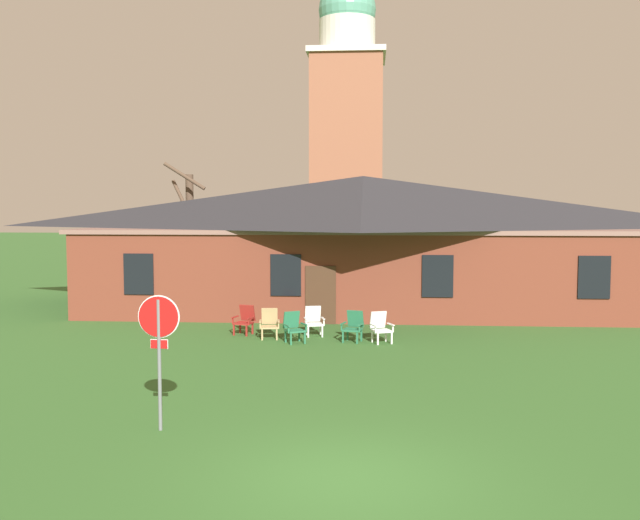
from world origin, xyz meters
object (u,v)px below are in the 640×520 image
at_px(lawn_chair_right_end, 354,326).
at_px(lawn_chair_by_porch, 245,319).
at_px(stop_sign, 159,335).
at_px(lawn_chair_middle, 314,320).
at_px(lawn_chair_far_side, 380,327).
at_px(lawn_chair_left_end, 294,327).
at_px(lawn_chair_near_door, 270,323).

bearing_deg(lawn_chair_right_end, lawn_chair_by_porch, 164.70).
distance_m(stop_sign, lawn_chair_right_end, 9.78).
height_order(lawn_chair_middle, lawn_chair_far_side, same).
relative_size(stop_sign, lawn_chair_left_end, 2.68).
bearing_deg(lawn_chair_far_side, lawn_chair_middle, 154.17).
bearing_deg(lawn_chair_near_door, lawn_chair_by_porch, 144.32).
bearing_deg(lawn_chair_by_porch, lawn_chair_near_door, -35.68).
bearing_deg(lawn_chair_by_porch, lawn_chair_right_end, -15.30).
height_order(lawn_chair_near_door, lawn_chair_left_end, same).
height_order(stop_sign, lawn_chair_by_porch, stop_sign).
relative_size(stop_sign, lawn_chair_right_end, 2.68).
xyz_separation_m(stop_sign, lawn_chair_far_side, (4.25, 8.94, -1.32)).
distance_m(lawn_chair_by_porch, lawn_chair_middle, 2.29).
distance_m(stop_sign, lawn_chair_middle, 10.29).
relative_size(lawn_chair_right_end, lawn_chair_far_side, 1.00).
distance_m(lawn_chair_by_porch, lawn_chair_left_end, 2.19).
bearing_deg(lawn_chair_far_side, stop_sign, -115.42).
height_order(lawn_chair_near_door, lawn_chair_middle, same).
bearing_deg(lawn_chair_far_side, lawn_chair_by_porch, 165.93).
xyz_separation_m(stop_sign, lawn_chair_middle, (2.09, 9.98, -1.32)).
bearing_deg(lawn_chair_middle, lawn_chair_far_side, -25.83).
relative_size(lawn_chair_by_porch, lawn_chair_middle, 1.00).
height_order(stop_sign, lawn_chair_middle, stop_sign).
bearing_deg(stop_sign, lawn_chair_right_end, 69.35).
bearing_deg(lawn_chair_by_porch, lawn_chair_far_side, -14.07).
bearing_deg(lawn_chair_near_door, lawn_chair_far_side, -7.38).
xyz_separation_m(lawn_chair_by_porch, lawn_chair_right_end, (3.61, -0.99, 0.00)).
xyz_separation_m(lawn_chair_near_door, lawn_chair_far_side, (3.53, -0.46, 0.00)).
relative_size(stop_sign, lawn_chair_near_door, 2.68).
xyz_separation_m(lawn_chair_by_porch, lawn_chair_middle, (2.29, -0.07, 0.00)).
bearing_deg(lawn_chair_middle, lawn_chair_near_door, -156.79).
distance_m(stop_sign, lawn_chair_near_door, 9.52).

